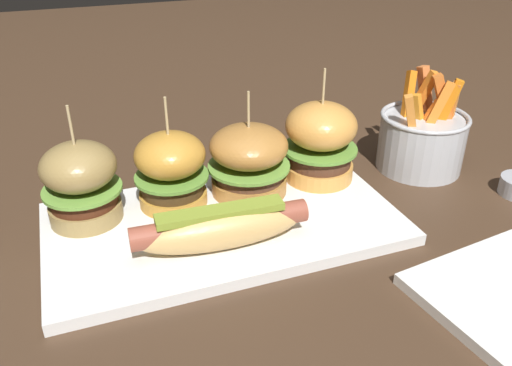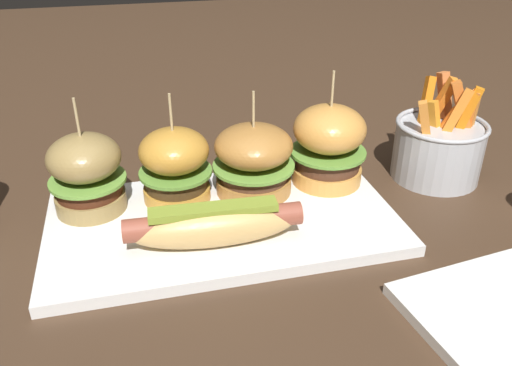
{
  "view_description": "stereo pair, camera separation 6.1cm",
  "coord_description": "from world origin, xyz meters",
  "px_view_note": "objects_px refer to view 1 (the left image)",
  "views": [
    {
      "loc": [
        -0.15,
        -0.5,
        0.35
      ],
      "look_at": [
        0.04,
        0.0,
        0.05
      ],
      "focal_mm": 36.88,
      "sensor_mm": 36.0,
      "label": 1
    },
    {
      "loc": [
        -0.09,
        -0.52,
        0.35
      ],
      "look_at": [
        0.04,
        0.0,
        0.05
      ],
      "focal_mm": 36.88,
      "sensor_mm": 36.0,
      "label": 2
    }
  ],
  "objects_px": {
    "platter_main": "(224,223)",
    "slider_far_left": "(81,182)",
    "hot_dog": "(221,227)",
    "slider_center_right": "(249,159)",
    "slider_far_right": "(320,141)",
    "fries_bucket": "(422,139)",
    "slider_center_left": "(171,169)"
  },
  "relations": [
    {
      "from": "platter_main",
      "to": "slider_far_left",
      "type": "relative_size",
      "value": 2.89
    },
    {
      "from": "hot_dog",
      "to": "slider_center_right",
      "type": "relative_size",
      "value": 1.44
    },
    {
      "from": "slider_far_left",
      "to": "slider_far_right",
      "type": "xyz_separation_m",
      "value": [
        0.3,
        -0.0,
        0.0
      ]
    },
    {
      "from": "fries_bucket",
      "to": "slider_far_right",
      "type": "bearing_deg",
      "value": -179.84
    },
    {
      "from": "slider_far_left",
      "to": "slider_far_right",
      "type": "height_order",
      "value": "slider_far_right"
    },
    {
      "from": "slider_far_right",
      "to": "fries_bucket",
      "type": "relative_size",
      "value": 1.07
    },
    {
      "from": "slider_center_right",
      "to": "fries_bucket",
      "type": "bearing_deg",
      "value": 0.66
    },
    {
      "from": "hot_dog",
      "to": "slider_far_left",
      "type": "xyz_separation_m",
      "value": [
        -0.13,
        0.11,
        0.02
      ]
    },
    {
      "from": "platter_main",
      "to": "slider_center_left",
      "type": "xyz_separation_m",
      "value": [
        -0.05,
        0.06,
        0.05
      ]
    },
    {
      "from": "slider_far_left",
      "to": "slider_center_right",
      "type": "bearing_deg",
      "value": -1.47
    },
    {
      "from": "platter_main",
      "to": "slider_center_left",
      "type": "height_order",
      "value": "slider_center_left"
    },
    {
      "from": "hot_dog",
      "to": "fries_bucket",
      "type": "relative_size",
      "value": 1.37
    },
    {
      "from": "hot_dog",
      "to": "slider_far_left",
      "type": "distance_m",
      "value": 0.17
    },
    {
      "from": "fries_bucket",
      "to": "slider_center_left",
      "type": "bearing_deg",
      "value": 179.74
    },
    {
      "from": "slider_center_left",
      "to": "slider_far_right",
      "type": "bearing_deg",
      "value": -0.6
    },
    {
      "from": "hot_dog",
      "to": "slider_center_left",
      "type": "relative_size",
      "value": 1.4
    },
    {
      "from": "slider_far_left",
      "to": "slider_center_right",
      "type": "height_order",
      "value": "slider_far_left"
    },
    {
      "from": "platter_main",
      "to": "slider_far_left",
      "type": "height_order",
      "value": "slider_far_left"
    },
    {
      "from": "slider_center_left",
      "to": "slider_far_right",
      "type": "relative_size",
      "value": 0.92
    },
    {
      "from": "slider_center_left",
      "to": "fries_bucket",
      "type": "bearing_deg",
      "value": -0.26
    },
    {
      "from": "slider_center_left",
      "to": "fries_bucket",
      "type": "xyz_separation_m",
      "value": [
        0.36,
        -0.0,
        -0.02
      ]
    },
    {
      "from": "hot_dog",
      "to": "slider_far_left",
      "type": "height_order",
      "value": "slider_far_left"
    },
    {
      "from": "slider_center_left",
      "to": "hot_dog",
      "type": "bearing_deg",
      "value": -75.11
    },
    {
      "from": "slider_far_right",
      "to": "fries_bucket",
      "type": "bearing_deg",
      "value": 0.16
    },
    {
      "from": "platter_main",
      "to": "slider_far_left",
      "type": "distance_m",
      "value": 0.17
    },
    {
      "from": "hot_dog",
      "to": "fries_bucket",
      "type": "distance_m",
      "value": 0.35
    },
    {
      "from": "hot_dog",
      "to": "slider_far_right",
      "type": "height_order",
      "value": "slider_far_right"
    },
    {
      "from": "hot_dog",
      "to": "fries_bucket",
      "type": "bearing_deg",
      "value": 17.74
    },
    {
      "from": "slider_far_left",
      "to": "slider_far_right",
      "type": "bearing_deg",
      "value": -0.49
    },
    {
      "from": "slider_center_right",
      "to": "fries_bucket",
      "type": "height_order",
      "value": "slider_center_right"
    },
    {
      "from": "platter_main",
      "to": "slider_far_left",
      "type": "xyz_separation_m",
      "value": [
        -0.15,
        0.06,
        0.06
      ]
    },
    {
      "from": "slider_far_right",
      "to": "slider_far_left",
      "type": "bearing_deg",
      "value": 179.51
    }
  ]
}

